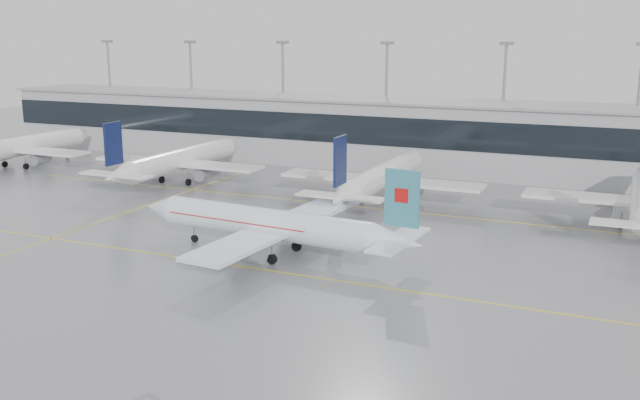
% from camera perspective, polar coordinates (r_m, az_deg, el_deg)
% --- Properties ---
extents(ground, '(320.00, 320.00, 0.00)m').
position_cam_1_polar(ground, '(74.10, -3.78, -5.70)').
color(ground, gray).
rests_on(ground, ground).
extents(taxi_line_main, '(120.00, 0.25, 0.01)m').
position_cam_1_polar(taxi_line_main, '(74.10, -3.78, -5.70)').
color(taxi_line_main, yellow).
rests_on(taxi_line_main, ground).
extents(taxi_line_north, '(120.00, 0.25, 0.01)m').
position_cam_1_polar(taxi_line_north, '(100.56, 4.16, -0.64)').
color(taxi_line_north, yellow).
rests_on(taxi_line_north, ground).
extents(taxi_line_cross, '(0.25, 60.00, 0.01)m').
position_cam_1_polar(taxi_line_cross, '(102.19, -14.87, -0.83)').
color(taxi_line_cross, yellow).
rests_on(taxi_line_cross, ground).
extents(terminal, '(180.00, 15.00, 12.00)m').
position_cam_1_polar(terminal, '(129.52, 9.03, 5.03)').
color(terminal, '#A1A1A5').
rests_on(terminal, ground).
extents(terminal_glass, '(180.00, 0.20, 5.00)m').
position_cam_1_polar(terminal_glass, '(122.10, 8.13, 5.29)').
color(terminal_glass, black).
rests_on(terminal_glass, ground).
extents(terminal_roof, '(182.00, 16.00, 0.40)m').
position_cam_1_polar(terminal_roof, '(128.81, 9.13, 7.76)').
color(terminal_roof, gray).
rests_on(terminal_roof, ground).
extents(light_masts, '(156.40, 1.00, 22.60)m').
position_cam_1_polar(light_masts, '(134.50, 9.81, 8.45)').
color(light_masts, gray).
rests_on(light_masts, ground).
extents(air_canada_jet, '(35.52, 28.21, 11.03)m').
position_cam_1_polar(air_canada_jet, '(78.08, -3.63, -2.04)').
color(air_canada_jet, white).
rests_on(air_canada_jet, ground).
extents(parked_jet_a, '(29.64, 36.96, 11.72)m').
position_cam_1_polar(parked_jet_a, '(141.88, -22.96, 3.91)').
color(parked_jet_a, white).
rests_on(parked_jet_a, ground).
extents(parked_jet_b, '(29.64, 36.96, 11.72)m').
position_cam_1_polar(parked_jet_b, '(119.00, -11.27, 3.11)').
color(parked_jet_b, white).
rests_on(parked_jet_b, ground).
extents(parked_jet_c, '(29.64, 36.96, 11.72)m').
position_cam_1_polar(parked_jet_c, '(103.16, 4.89, 1.80)').
color(parked_jet_c, white).
rests_on(parked_jet_c, ground).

